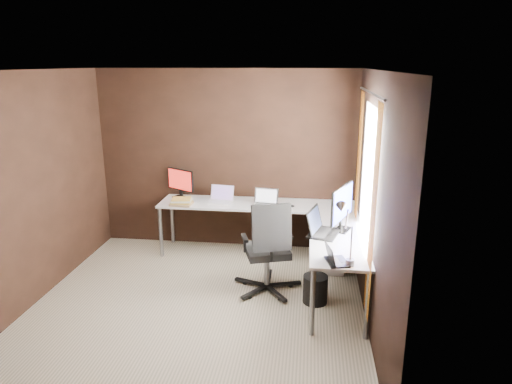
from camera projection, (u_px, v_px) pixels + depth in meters
room at (228, 193)px, 4.68m from camera, size 3.60×3.60×2.50m
desk at (282, 219)px, 5.72m from camera, size 2.65×2.25×0.73m
drawer_pedestal at (327, 246)px, 5.86m from camera, size 0.42×0.50×0.60m
monitor_left at (180, 182)px, 6.39m from camera, size 0.42×0.26×0.41m
monitor_right at (342, 205)px, 5.12m from camera, size 0.27×0.60×0.52m
laptop_white at (221, 198)px, 6.24m from camera, size 0.36×0.28×0.22m
laptop_silver at (265, 202)px, 6.09m from camera, size 0.36×0.28×0.22m
laptop_black_big at (321, 228)px, 5.08m from camera, size 0.41×0.50×0.28m
laptop_black_small at (334, 259)px, 4.34m from camera, size 0.25×0.31×0.18m
book_stack at (181, 202)px, 6.11m from camera, size 0.29×0.24×0.09m
mouse_left at (180, 204)px, 6.11m from camera, size 0.09×0.07×0.03m
mouse_corner at (291, 206)px, 6.01m from camera, size 0.09×0.08×0.03m
desk_lamp at (344, 225)px, 4.26m from camera, size 0.19×0.22×0.60m
office_chair at (268, 265)px, 5.24m from camera, size 0.62×0.65×1.11m
wastebasket at (315, 289)px, 5.04m from camera, size 0.36×0.36×0.32m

